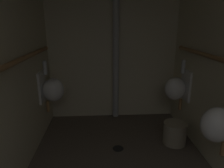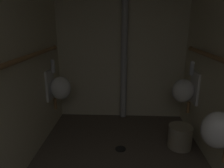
# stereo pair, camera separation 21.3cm
# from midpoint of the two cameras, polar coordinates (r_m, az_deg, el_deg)

# --- Properties ---
(wall_back) EXTENTS (2.21, 0.06, 2.45)m
(wall_back) POSITION_cam_midpoint_polar(r_m,az_deg,el_deg) (3.43, -1.66, 10.51)
(wall_back) COLOR beige
(wall_back) RESTS_ON ground
(urinal_left_mid) EXTENTS (0.32, 0.30, 0.76)m
(urinal_left_mid) POSITION_cam_midpoint_polar(r_m,az_deg,el_deg) (3.10, -18.13, -1.37)
(urinal_left_mid) COLOR white
(urinal_right_mid) EXTENTS (0.32, 0.30, 0.76)m
(urinal_right_mid) POSITION_cam_midpoint_polar(r_m,az_deg,el_deg) (2.16, 24.94, -9.92)
(urinal_right_mid) COLOR white
(urinal_right_far) EXTENTS (0.32, 0.30, 0.76)m
(urinal_right_far) POSITION_cam_midpoint_polar(r_m,az_deg,el_deg) (3.11, 15.53, -1.05)
(urinal_right_far) COLOR white
(supply_pipe_left) EXTENTS (0.06, 2.78, 0.06)m
(supply_pipe_left) POSITION_cam_midpoint_polar(r_m,az_deg,el_deg) (1.95, -30.51, 3.88)
(supply_pipe_left) COLOR #9E7042
(standpipe_back_wall) EXTENTS (0.10, 0.10, 2.40)m
(standpipe_back_wall) POSITION_cam_midpoint_polar(r_m,az_deg,el_deg) (3.32, -0.79, 10.32)
(standpipe_back_wall) COLOR #B2B2B2
(standpipe_back_wall) RESTS_ON ground
(floor_drain) EXTENTS (0.14, 0.14, 0.01)m
(floor_drain) POSITION_cam_midpoint_polar(r_m,az_deg,el_deg) (2.83, -0.57, -17.33)
(floor_drain) COLOR black
(floor_drain) RESTS_ON ground
(waste_bin) EXTENTS (0.31, 0.31, 0.30)m
(waste_bin) POSITION_cam_midpoint_polar(r_m,az_deg,el_deg) (2.96, 14.88, -12.96)
(waste_bin) COLOR #9E937A
(waste_bin) RESTS_ON ground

